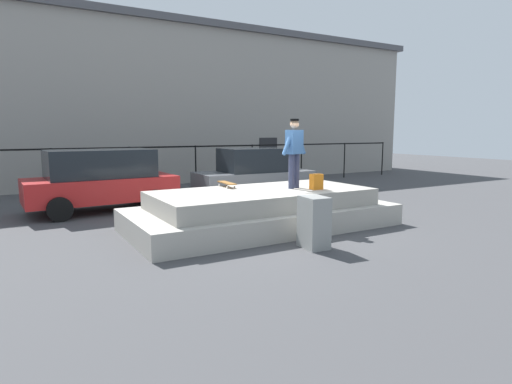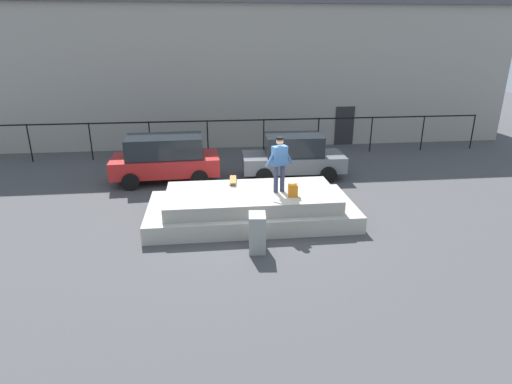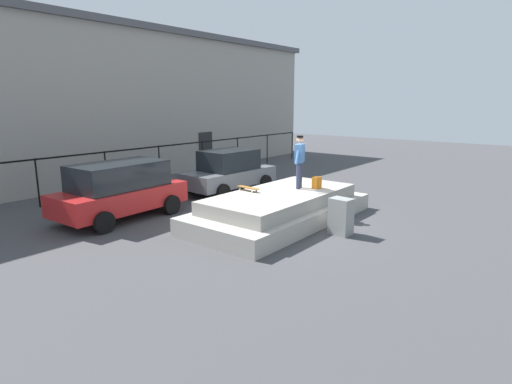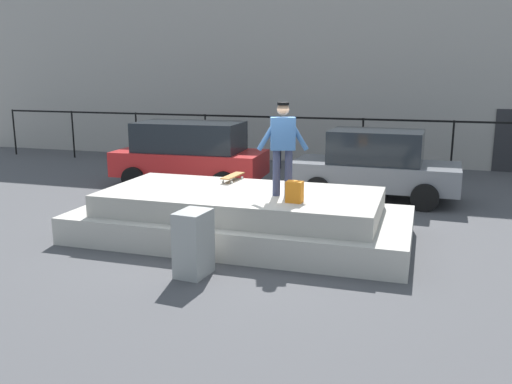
{
  "view_description": "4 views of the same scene",
  "coord_description": "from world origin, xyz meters",
  "px_view_note": "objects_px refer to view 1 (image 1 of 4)",
  "views": [
    {
      "loc": [
        -5.31,
        -8.66,
        2.31
      ],
      "look_at": [
        0.06,
        0.58,
        0.79
      ],
      "focal_mm": 30.01,
      "sensor_mm": 36.0,
      "label": 1
    },
    {
      "loc": [
        -1.34,
        -12.12,
        5.36
      ],
      "look_at": [
        0.21,
        1.23,
        0.46
      ],
      "focal_mm": 29.82,
      "sensor_mm": 36.0,
      "label": 2
    },
    {
      "loc": [
        -10.41,
        -7.2,
        3.69
      ],
      "look_at": [
        -0.19,
        0.95,
        0.82
      ],
      "focal_mm": 29.25,
      "sensor_mm": 36.0,
      "label": 3
    },
    {
      "loc": [
        3.2,
        -9.43,
        3.12
      ],
      "look_at": [
        -0.13,
        1.17,
        0.66
      ],
      "focal_mm": 37.87,
      "sensor_mm": 36.0,
      "label": 4
    }
  ],
  "objects_px": {
    "skateboarder": "(294,148)",
    "utility_box": "(314,222)",
    "skateboard": "(227,183)",
    "car_grey_sedan_mid": "(254,173)",
    "backpack": "(316,182)",
    "car_red_hatchback_near": "(101,179)"
  },
  "relations": [
    {
      "from": "skateboard",
      "to": "backpack",
      "type": "relative_size",
      "value": 2.23
    },
    {
      "from": "car_red_hatchback_near",
      "to": "backpack",
      "type": "bearing_deg",
      "value": -49.06
    },
    {
      "from": "skateboarder",
      "to": "skateboard",
      "type": "xyz_separation_m",
      "value": [
        -1.34,
        1.02,
        -0.88
      ]
    },
    {
      "from": "car_red_hatchback_near",
      "to": "car_grey_sedan_mid",
      "type": "xyz_separation_m",
      "value": [
        5.07,
        -0.07,
        -0.07
      ]
    },
    {
      "from": "skateboard",
      "to": "car_red_hatchback_near",
      "type": "xyz_separation_m",
      "value": [
        -2.44,
        3.26,
        -0.07
      ]
    },
    {
      "from": "skateboard",
      "to": "backpack",
      "type": "xyz_separation_m",
      "value": [
        1.68,
        -1.48,
        0.09
      ]
    },
    {
      "from": "skateboard",
      "to": "backpack",
      "type": "bearing_deg",
      "value": -41.48
    },
    {
      "from": "car_red_hatchback_near",
      "to": "car_grey_sedan_mid",
      "type": "bearing_deg",
      "value": -0.78
    },
    {
      "from": "skateboarder",
      "to": "utility_box",
      "type": "distance_m",
      "value": 2.58
    },
    {
      "from": "backpack",
      "to": "utility_box",
      "type": "relative_size",
      "value": 0.36
    },
    {
      "from": "skateboard",
      "to": "utility_box",
      "type": "xyz_separation_m",
      "value": [
        0.43,
        -3.01,
        -0.5
      ]
    },
    {
      "from": "car_red_hatchback_near",
      "to": "skateboard",
      "type": "bearing_deg",
      "value": -53.22
    },
    {
      "from": "skateboarder",
      "to": "car_red_hatchback_near",
      "type": "relative_size",
      "value": 0.4
    },
    {
      "from": "skateboarder",
      "to": "utility_box",
      "type": "relative_size",
      "value": 1.64
    },
    {
      "from": "skateboard",
      "to": "car_grey_sedan_mid",
      "type": "distance_m",
      "value": 4.14
    },
    {
      "from": "backpack",
      "to": "car_red_hatchback_near",
      "type": "bearing_deg",
      "value": -44.72
    },
    {
      "from": "car_grey_sedan_mid",
      "to": "utility_box",
      "type": "height_order",
      "value": "car_grey_sedan_mid"
    },
    {
      "from": "skateboarder",
      "to": "utility_box",
      "type": "bearing_deg",
      "value": -114.49
    },
    {
      "from": "skateboarder",
      "to": "backpack",
      "type": "xyz_separation_m",
      "value": [
        0.34,
        -0.46,
        -0.8
      ]
    },
    {
      "from": "skateboarder",
      "to": "car_red_hatchback_near",
      "type": "distance_m",
      "value": 5.79
    },
    {
      "from": "skateboard",
      "to": "car_grey_sedan_mid",
      "type": "relative_size",
      "value": 0.2
    },
    {
      "from": "skateboard",
      "to": "backpack",
      "type": "distance_m",
      "value": 2.24
    }
  ]
}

